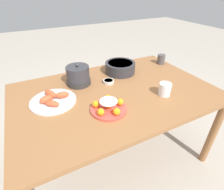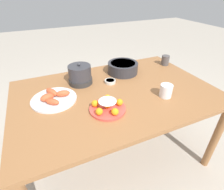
% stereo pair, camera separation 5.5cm
% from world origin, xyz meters
% --- Properties ---
extents(ground_plane, '(12.00, 12.00, 0.00)m').
position_xyz_m(ground_plane, '(0.00, 0.00, 0.00)').
color(ground_plane, '#B2A899').
extents(dining_table, '(1.50, 0.99, 0.71)m').
position_xyz_m(dining_table, '(0.00, 0.00, 0.63)').
color(dining_table, '#936038').
rests_on(dining_table, ground_plane).
extents(cake_plate, '(0.24, 0.24, 0.08)m').
position_xyz_m(cake_plate, '(-0.15, -0.19, 0.73)').
color(cake_plate, '#E04C42').
rests_on(cake_plate, dining_table).
extents(serving_bowl, '(0.27, 0.27, 0.10)m').
position_xyz_m(serving_bowl, '(0.19, 0.27, 0.76)').
color(serving_bowl, '#2D2D33').
rests_on(serving_bowl, dining_table).
extents(sauce_bowl, '(0.09, 0.09, 0.02)m').
position_xyz_m(sauce_bowl, '(0.01, 0.14, 0.72)').
color(sauce_bowl, beige).
rests_on(sauce_bowl, dining_table).
extents(seafood_platter, '(0.31, 0.31, 0.06)m').
position_xyz_m(seafood_platter, '(-0.45, 0.07, 0.73)').
color(seafood_platter, silver).
rests_on(seafood_platter, dining_table).
extents(cup_near, '(0.09, 0.09, 0.09)m').
position_xyz_m(cup_near, '(0.30, -0.21, 0.75)').
color(cup_near, white).
rests_on(cup_near, dining_table).
extents(cup_far, '(0.08, 0.08, 0.09)m').
position_xyz_m(cup_far, '(0.67, 0.26, 0.75)').
color(cup_far, '#4C4747').
rests_on(cup_far, dining_table).
extents(warming_pot, '(0.19, 0.19, 0.18)m').
position_xyz_m(warming_pot, '(-0.21, 0.23, 0.78)').
color(warming_pot, '#2D2D2D').
rests_on(warming_pot, dining_table).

